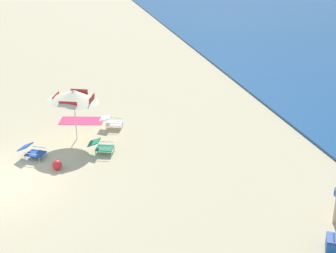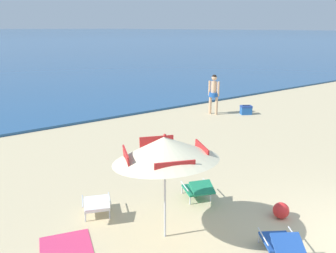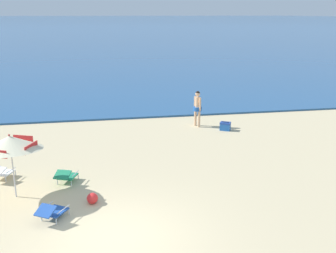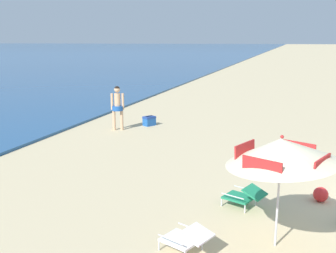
# 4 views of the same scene
# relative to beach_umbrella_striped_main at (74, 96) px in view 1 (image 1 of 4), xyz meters

# --- Properties ---
(beach_umbrella_striped_main) EXTENTS (2.14, 2.17, 2.07)m
(beach_umbrella_striped_main) POSITION_rel_beach_umbrella_striped_main_xyz_m (0.00, 0.00, 0.00)
(beach_umbrella_striped_main) COLOR silver
(beach_umbrella_striped_main) RESTS_ON ground
(lounge_chair_under_umbrella) EXTENTS (0.81, 0.99, 0.49)m
(lounge_chair_under_umbrella) POSITION_rel_beach_umbrella_striped_main_xyz_m (-0.71, 1.45, -1.48)
(lounge_chair_under_umbrella) COLOR white
(lounge_chair_under_umbrella) RESTS_ON ground
(lounge_chair_beside_umbrella) EXTENTS (0.80, 1.00, 0.51)m
(lounge_chair_beside_umbrella) POSITION_rel_beach_umbrella_striped_main_xyz_m (1.47, 0.73, -1.48)
(lounge_chair_beside_umbrella) COLOR #1E7F56
(lounge_chair_beside_umbrella) RESTS_ON ground
(lounge_chair_facing_sea) EXTENTS (0.92, 1.02, 0.52)m
(lounge_chair_facing_sea) POSITION_rel_beach_umbrella_striped_main_xyz_m (1.25, -1.67, -1.48)
(lounge_chair_facing_sea) COLOR #1E4799
(lounge_chair_facing_sea) RESTS_ON ground
(cooler_box) EXTENTS (0.60, 0.55, 0.43)m
(cooler_box) POSITION_rel_beach_umbrella_striped_main_xyz_m (8.66, 5.66, -1.56)
(cooler_box) COLOR #1E56A8
(cooler_box) RESTS_ON ground
(beach_ball) EXTENTS (0.34, 0.34, 0.34)m
(beach_ball) POSITION_rel_beach_umbrella_striped_main_xyz_m (2.33, -0.88, -1.59)
(beach_ball) COLOR red
(beach_ball) RESTS_ON ground
(beach_towel) EXTENTS (1.37, 1.98, 0.01)m
(beach_towel) POSITION_rel_beach_umbrella_striped_main_xyz_m (-1.76, 0.36, -1.75)
(beach_towel) COLOR #DB3866
(beach_towel) RESTS_ON ground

